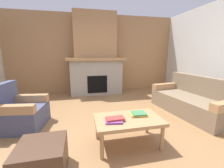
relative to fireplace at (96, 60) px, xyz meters
name	(u,v)px	position (x,y,z in m)	size (l,w,h in m)	color
ground	(113,129)	(0.00, -2.62, -1.16)	(9.00, 9.00, 0.00)	olive
wall_back_wood_panel	(94,54)	(0.00, 0.38, 0.19)	(6.00, 0.12, 2.70)	#A87A4C
fireplace	(96,60)	(0.00, 0.00, 0.00)	(1.90, 0.82, 2.70)	gray
couch	(192,101)	(1.98, -2.28, -0.88)	(1.08, 1.90, 0.85)	#847056
armchair	(19,113)	(-1.69, -2.17, -0.87)	(0.86, 0.86, 0.85)	#474C6B
coffee_table	(128,122)	(0.13, -3.12, -0.79)	(1.00, 0.60, 0.43)	tan
ottoman	(42,160)	(-1.01, -3.47, -0.96)	(0.52, 0.52, 0.40)	#4C3323
book_stack_near_edge	(114,120)	(-0.10, -3.17, -0.71)	(0.29, 0.24, 0.05)	#7A3D84
book_stack_center	(139,114)	(0.32, -3.06, -0.71)	(0.28, 0.21, 0.04)	gold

